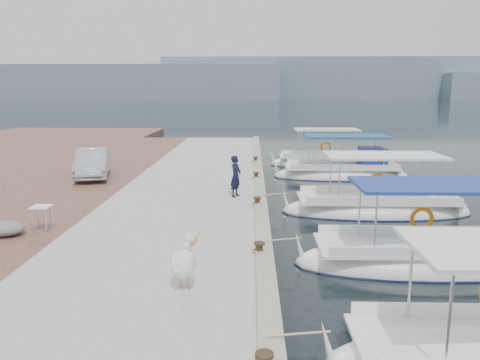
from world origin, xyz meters
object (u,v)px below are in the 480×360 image
Objects in this scene: fishing_caique_c at (376,210)px; fishing_caique_d at (343,174)px; fishing_caique_e at (323,163)px; pelican at (184,262)px; fishing_caique_b at (423,261)px; parked_car at (92,163)px; fisherman at (236,176)px.

fishing_caique_c is 0.99× the size of fishing_caique_d.
fishing_caique_e is 4.71× the size of pelican.
fishing_caique_c is 7.23m from fishing_caique_d.
fishing_caique_b is at bearing -91.67° from fishing_caique_c.
fishing_caique_d reaches higher than parked_car.
pelican is (-5.75, -19.15, 0.92)m from fishing_caique_e.
pelican is at bearing -162.17° from fisherman.
parked_car is (-11.87, -6.81, 1.04)m from fishing_caique_e.
fishing_caique_e is 13.72m from parked_car.
pelican is at bearing -156.39° from fishing_caique_b.
fishing_caique_b is 6.55m from pelican.
fishing_caique_e is at bearing -1.74° from fisherman.
fishing_caique_b is at bearing -115.50° from fisherman.
fisherman is at bearing 84.68° from pelican.
fishing_caique_d reaches higher than pelican.
fishing_caique_b is 1.06× the size of fishing_caique_e.
fishing_caique_b is 16.55m from fishing_caique_e.
fishing_caique_e is (-0.35, 11.16, 0.00)m from fishing_caique_c.
fishing_caique_b is 12.62m from fishing_caique_d.
fishing_caique_d is 1.12× the size of fishing_caique_e.
fishing_caique_c and fishing_caique_d have the same top height.
fisherman is (-5.16, 5.86, 1.17)m from fishing_caique_b.
fisherman is at bearing -114.89° from fishing_caique_e.
fishing_caique_b and fishing_caique_e have the same top height.
fishing_caique_b is 1.69× the size of parked_car.
fisherman is 7.93m from parked_car.
fishing_caique_b is 0.96× the size of fishing_caique_c.
fishing_caique_c is at bearing 52.63° from pelican.
fishing_caique_d is at bearing -15.71° from fisherman.
fishing_caique_d is 12.72m from parked_car.
fishing_caique_d is at bearing -1.13° from parked_car.
fisherman is at bearing 174.96° from fishing_caique_c.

